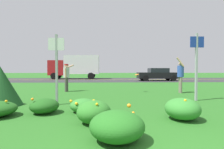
{
  "coord_description": "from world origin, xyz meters",
  "views": [
    {
      "loc": [
        -0.94,
        -1.32,
        1.26
      ],
      "look_at": [
        -0.58,
        7.96,
        1.01
      ],
      "focal_mm": 28.45,
      "sensor_mm": 36.0,
      "label": 1
    }
  ],
  "objects_px": {
    "sign_post_by_roadside": "(197,60)",
    "frisbee_orange": "(137,75)",
    "sign_post_near_path": "(56,62)",
    "box_truck_red": "(76,66)",
    "car_black_center_left": "(157,74)",
    "person_catcher_blue_shirt": "(180,74)",
    "person_thrower_red_cap_gray_shirt": "(66,75)"
  },
  "relations": [
    {
      "from": "person_catcher_blue_shirt",
      "to": "car_black_center_left",
      "type": "xyz_separation_m",
      "value": [
        1.94,
        10.74,
        -0.28
      ]
    },
    {
      "from": "sign_post_near_path",
      "to": "box_truck_red",
      "type": "xyz_separation_m",
      "value": [
        -2.34,
        18.19,
        0.27
      ]
    },
    {
      "from": "person_catcher_blue_shirt",
      "to": "frisbee_orange",
      "type": "xyz_separation_m",
      "value": [
        -2.3,
        0.44,
        -0.03
      ]
    },
    {
      "from": "frisbee_orange",
      "to": "box_truck_red",
      "type": "distance_m",
      "value": 15.86
    },
    {
      "from": "person_catcher_blue_shirt",
      "to": "frisbee_orange",
      "type": "bearing_deg",
      "value": 169.15
    },
    {
      "from": "sign_post_by_roadside",
      "to": "frisbee_orange",
      "type": "distance_m",
      "value": 3.5
    },
    {
      "from": "sign_post_by_roadside",
      "to": "person_catcher_blue_shirt",
      "type": "height_order",
      "value": "sign_post_by_roadside"
    },
    {
      "from": "sign_post_near_path",
      "to": "car_black_center_left",
      "type": "relative_size",
      "value": 0.56
    },
    {
      "from": "sign_post_near_path",
      "to": "frisbee_orange",
      "type": "distance_m",
      "value": 4.98
    },
    {
      "from": "person_thrower_red_cap_gray_shirt",
      "to": "frisbee_orange",
      "type": "bearing_deg",
      "value": -5.91
    },
    {
      "from": "person_catcher_blue_shirt",
      "to": "box_truck_red",
      "type": "distance_m",
      "value": 17.23
    },
    {
      "from": "car_black_center_left",
      "to": "sign_post_near_path",
      "type": "bearing_deg",
      "value": -119.41
    },
    {
      "from": "sign_post_near_path",
      "to": "person_catcher_blue_shirt",
      "type": "distance_m",
      "value": 6.59
    },
    {
      "from": "sign_post_near_path",
      "to": "car_black_center_left",
      "type": "xyz_separation_m",
      "value": [
        7.77,
        13.78,
        -0.79
      ]
    },
    {
      "from": "sign_post_by_roadside",
      "to": "person_thrower_red_cap_gray_shirt",
      "type": "height_order",
      "value": "sign_post_by_roadside"
    },
    {
      "from": "person_thrower_red_cap_gray_shirt",
      "to": "sign_post_near_path",
      "type": "bearing_deg",
      "value": -82.79
    },
    {
      "from": "sign_post_near_path",
      "to": "car_black_center_left",
      "type": "bearing_deg",
      "value": 60.59
    },
    {
      "from": "person_thrower_red_cap_gray_shirt",
      "to": "person_catcher_blue_shirt",
      "type": "height_order",
      "value": "person_catcher_blue_shirt"
    },
    {
      "from": "person_catcher_blue_shirt",
      "to": "sign_post_by_roadside",
      "type": "bearing_deg",
      "value": -98.94
    },
    {
      "from": "sign_post_by_roadside",
      "to": "sign_post_near_path",
      "type": "bearing_deg",
      "value": -173.35
    },
    {
      "from": "car_black_center_left",
      "to": "person_thrower_red_cap_gray_shirt",
      "type": "bearing_deg",
      "value": -129.89
    },
    {
      "from": "person_catcher_blue_shirt",
      "to": "box_truck_red",
      "type": "relative_size",
      "value": 0.29
    },
    {
      "from": "sign_post_near_path",
      "to": "frisbee_orange",
      "type": "height_order",
      "value": "sign_post_near_path"
    },
    {
      "from": "sign_post_by_roadside",
      "to": "frisbee_orange",
      "type": "bearing_deg",
      "value": 124.09
    },
    {
      "from": "frisbee_orange",
      "to": "box_truck_red",
      "type": "xyz_separation_m",
      "value": [
        -5.86,
        14.71,
        0.82
      ]
    },
    {
      "from": "person_thrower_red_cap_gray_shirt",
      "to": "car_black_center_left",
      "type": "height_order",
      "value": "person_thrower_red_cap_gray_shirt"
    },
    {
      "from": "person_thrower_red_cap_gray_shirt",
      "to": "frisbee_orange",
      "type": "distance_m",
      "value": 4.04
    },
    {
      "from": "sign_post_by_roadside",
      "to": "person_catcher_blue_shirt",
      "type": "xyz_separation_m",
      "value": [
        0.38,
        2.4,
        -0.63
      ]
    },
    {
      "from": "sign_post_by_roadside",
      "to": "person_thrower_red_cap_gray_shirt",
      "type": "distance_m",
      "value": 6.81
    },
    {
      "from": "frisbee_orange",
      "to": "person_thrower_red_cap_gray_shirt",
      "type": "bearing_deg",
      "value": 174.09
    },
    {
      "from": "car_black_center_left",
      "to": "sign_post_by_roadside",
      "type": "bearing_deg",
      "value": -100.0
    },
    {
      "from": "sign_post_near_path",
      "to": "box_truck_red",
      "type": "bearing_deg",
      "value": 97.32
    }
  ]
}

